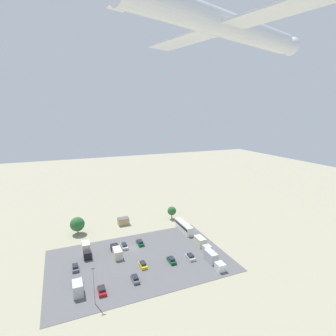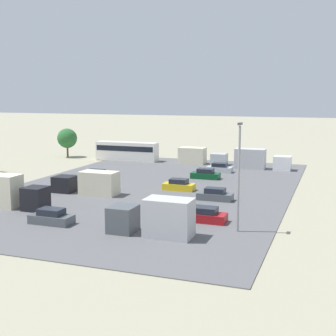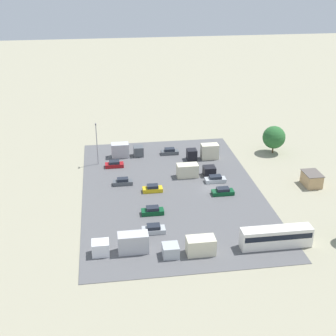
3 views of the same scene
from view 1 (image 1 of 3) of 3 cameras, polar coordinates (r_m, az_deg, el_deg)
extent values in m
plane|color=gray|center=(95.60, -7.68, -16.92)|extent=(400.00, 400.00, 0.00)
cube|color=#565659|center=(88.60, -6.19, -19.34)|extent=(55.59, 35.76, 0.08)
cube|color=tan|center=(113.74, -9.70, -11.39)|extent=(4.43, 3.15, 2.70)
cube|color=#59514C|center=(113.19, -9.73, -10.73)|extent=(4.67, 3.39, 0.12)
cube|color=silver|center=(106.52, 3.43, -12.63)|extent=(2.42, 11.75, 3.39)
cube|color=black|center=(106.27, 3.44, -12.33)|extent=(2.46, 11.28, 0.95)
cube|color=#4C5156|center=(79.63, -7.17, -22.93)|extent=(1.71, 4.10, 0.83)
cube|color=#1E232D|center=(79.23, -7.18, -22.50)|extent=(1.43, 2.30, 0.61)
cube|color=gold|center=(85.21, -5.50, -20.34)|extent=(1.82, 4.02, 0.84)
cube|color=#1E232D|center=(84.83, -5.51, -19.92)|extent=(1.52, 2.25, 0.61)
cube|color=#ADB2B7|center=(96.10, -9.52, -16.49)|extent=(1.94, 4.38, 0.82)
cube|color=#1E232D|center=(95.77, -9.54, -16.11)|extent=(1.63, 2.45, 0.60)
cube|color=#ADB2B7|center=(88.99, 4.89, -18.82)|extent=(1.97, 4.02, 0.84)
cube|color=#1E232D|center=(88.62, 4.90, -18.42)|extent=(1.66, 2.25, 0.62)
cube|color=#4C5156|center=(88.05, -19.52, -19.86)|extent=(1.85, 4.17, 0.85)
cube|color=#1E232D|center=(87.67, -19.56, -19.45)|extent=(1.55, 2.33, 0.62)
cube|color=#0C4723|center=(87.03, 0.76, -19.53)|extent=(1.81, 4.14, 0.85)
cube|color=#1E232D|center=(86.65, 0.77, -19.12)|extent=(1.52, 2.32, 0.62)
cube|color=maroon|center=(77.12, -14.20, -24.52)|extent=(1.94, 4.15, 0.83)
cube|color=#1E232D|center=(76.70, -14.23, -24.09)|extent=(1.63, 2.32, 0.61)
cube|color=#0C4723|center=(97.49, -6.10, -15.95)|extent=(1.93, 4.38, 0.82)
cube|color=#1E232D|center=(97.17, -6.11, -15.58)|extent=(1.62, 2.45, 0.60)
cube|color=black|center=(94.78, -11.56, -16.59)|extent=(2.46, 2.56, 2.00)
cube|color=beige|center=(90.40, -10.93, -17.74)|extent=(2.46, 4.55, 2.86)
cube|color=#4C5156|center=(81.27, -19.25, -22.12)|extent=(2.51, 2.30, 2.34)
cube|color=#B2B2B7|center=(77.39, -19.05, -23.55)|extent=(2.51, 4.09, 3.35)
cube|color=black|center=(91.81, -17.13, -17.72)|extent=(2.37, 2.26, 2.48)
cube|color=beige|center=(95.31, -17.42, -16.22)|extent=(2.37, 4.02, 3.54)
cube|color=#ADB2B7|center=(93.28, 8.50, -16.97)|extent=(2.58, 2.58, 2.00)
cube|color=beige|center=(96.77, 6.97, -15.52)|extent=(2.58, 4.58, 2.85)
cube|color=silver|center=(84.32, 11.30, -20.33)|extent=(2.39, 2.76, 2.29)
cube|color=#B2B2B7|center=(87.77, 9.32, -18.49)|extent=(2.39, 4.90, 3.27)
cylinder|color=brown|center=(117.81, 0.83, -10.48)|extent=(0.36, 0.36, 2.29)
sphere|color=#28602D|center=(116.87, 0.83, -9.31)|extent=(3.82, 3.82, 3.82)
cylinder|color=brown|center=(110.11, -19.03, -12.91)|extent=(0.36, 0.36, 1.92)
sphere|color=#28602D|center=(108.92, -19.13, -11.47)|extent=(5.45, 5.45, 5.45)
cylinder|color=gray|center=(71.49, -15.79, -23.61)|extent=(0.20, 0.20, 9.46)
cube|color=#4C4C51|center=(68.81, -16.03, -20.27)|extent=(0.90, 0.28, 0.20)
cylinder|color=silver|center=(49.67, 11.90, 28.32)|extent=(38.67, 14.96, 4.03)
cone|color=silver|center=(66.45, 24.29, 23.25)|extent=(5.33, 4.93, 3.83)
cube|color=silver|center=(49.50, 11.86, 27.65)|extent=(15.24, 35.33, 0.36)
camera|label=2|loc=(69.95, -52.91, -21.79)|focal=50.00mm
camera|label=3|loc=(120.78, 37.84, 8.22)|focal=50.00mm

